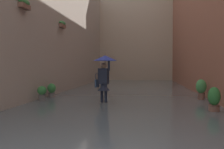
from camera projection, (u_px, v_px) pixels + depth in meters
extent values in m
plane|color=slate|center=(128.00, 94.00, 14.50)|extent=(60.00, 60.00, 0.00)
cube|color=#515B60|center=(128.00, 93.00, 14.50)|extent=(8.33, 29.93, 0.10)
cube|color=#A89989|center=(50.00, 21.00, 14.95)|extent=(1.80, 27.93, 8.54)
cube|color=brown|center=(62.00, 26.00, 14.19)|extent=(0.20, 0.70, 0.18)
ellipsoid|color=#428947|center=(62.00, 23.00, 14.18)|extent=(0.28, 0.76, 0.24)
cube|color=brown|center=(24.00, 6.00, 9.70)|extent=(0.20, 0.70, 0.18)
ellipsoid|color=#387F3D|center=(24.00, 2.00, 9.69)|extent=(0.28, 0.76, 0.24)
cube|color=tan|center=(136.00, 17.00, 27.02)|extent=(11.13, 1.80, 13.64)
cube|color=#4C4233|center=(102.00, 104.00, 10.36)|extent=(0.18, 0.26, 0.10)
cylinder|color=#1E2333|center=(102.00, 93.00, 10.35)|extent=(0.15, 0.15, 0.76)
cube|color=#4C4233|center=(106.00, 104.00, 10.29)|extent=(0.18, 0.26, 0.10)
cylinder|color=#1E2333|center=(106.00, 93.00, 10.27)|extent=(0.15, 0.15, 0.76)
cube|color=#1E2333|center=(104.00, 76.00, 10.29)|extent=(0.43, 0.32, 0.64)
cone|color=#1E2333|center=(104.00, 87.00, 10.30)|extent=(0.63, 0.63, 0.28)
sphere|color=#8C664C|center=(104.00, 66.00, 10.27)|extent=(0.23, 0.23, 0.23)
cylinder|color=#1E2333|center=(109.00, 65.00, 10.18)|extent=(0.11, 0.11, 0.44)
cylinder|color=#1E2333|center=(99.00, 74.00, 10.38)|extent=(0.11, 0.11, 0.48)
cylinder|color=black|center=(105.00, 63.00, 10.25)|extent=(0.02, 0.02, 0.42)
cone|color=navy|center=(105.00, 58.00, 10.24)|extent=(0.98, 0.98, 0.22)
cylinder|color=black|center=(105.00, 55.00, 10.23)|extent=(0.01, 0.01, 0.08)
cube|color=#334766|center=(97.00, 83.00, 10.41)|extent=(0.14, 0.29, 0.32)
torus|color=#334766|center=(97.00, 77.00, 10.40)|extent=(0.11, 0.29, 0.30)
cylinder|color=brown|center=(201.00, 98.00, 11.20)|extent=(0.30, 0.30, 0.38)
torus|color=brown|center=(201.00, 93.00, 11.19)|extent=(0.33, 0.33, 0.04)
ellipsoid|color=#428947|center=(201.00, 86.00, 11.18)|extent=(0.45, 0.45, 0.62)
cylinder|color=#66605B|center=(42.00, 99.00, 10.81)|extent=(0.29, 0.29, 0.36)
torus|color=#56524E|center=(42.00, 95.00, 10.81)|extent=(0.33, 0.33, 0.04)
ellipsoid|color=#387F3D|center=(42.00, 90.00, 10.80)|extent=(0.39, 0.39, 0.38)
cylinder|color=brown|center=(214.00, 110.00, 8.35)|extent=(0.34, 0.34, 0.29)
torus|color=brown|center=(214.00, 105.00, 8.35)|extent=(0.38, 0.38, 0.04)
ellipsoid|color=#2D7033|center=(214.00, 96.00, 8.34)|extent=(0.41, 0.41, 0.61)
cylinder|color=#66605B|center=(52.00, 96.00, 12.08)|extent=(0.30, 0.30, 0.30)
torus|color=#56524E|center=(52.00, 93.00, 12.08)|extent=(0.33, 0.33, 0.04)
ellipsoid|color=#387F3D|center=(52.00, 88.00, 12.07)|extent=(0.40, 0.40, 0.46)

